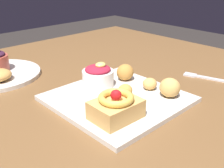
# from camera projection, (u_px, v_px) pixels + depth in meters

# --- Properties ---
(dining_table) EXTENTS (1.36, 1.13, 0.73)m
(dining_table) POSITION_uv_depth(u_px,v_px,m) (82.00, 119.00, 0.76)
(dining_table) COLOR brown
(dining_table) RESTS_ON ground_plane
(front_plate) EXTENTS (0.30, 0.30, 0.01)m
(front_plate) POSITION_uv_depth(u_px,v_px,m) (117.00, 99.00, 0.68)
(front_plate) COLOR silver
(front_plate) RESTS_ON dining_table
(cake_slice) EXTENTS (0.11, 0.08, 0.07)m
(cake_slice) POSITION_uv_depth(u_px,v_px,m) (116.00, 107.00, 0.57)
(cake_slice) COLOR tan
(cake_slice) RESTS_ON front_plate
(berry_ramekin) EXTENTS (0.08, 0.08, 0.07)m
(berry_ramekin) POSITION_uv_depth(u_px,v_px,m) (98.00, 76.00, 0.73)
(berry_ramekin) COLOR white
(berry_ramekin) RESTS_ON front_plate
(fritter_front) EXTENTS (0.05, 0.05, 0.05)m
(fritter_front) POSITION_uv_depth(u_px,v_px,m) (125.00, 72.00, 0.77)
(fritter_front) COLOR #BC7F38
(fritter_front) RESTS_ON front_plate
(fritter_middle) EXTENTS (0.04, 0.04, 0.03)m
(fritter_middle) POSITION_uv_depth(u_px,v_px,m) (150.00, 84.00, 0.71)
(fritter_middle) COLOR tan
(fritter_middle) RESTS_ON front_plate
(fritter_back) EXTENTS (0.04, 0.04, 0.03)m
(fritter_back) POSITION_uv_depth(u_px,v_px,m) (125.00, 90.00, 0.68)
(fritter_back) COLOR gold
(fritter_back) RESTS_ON front_plate
(fritter_extra) EXTENTS (0.05, 0.05, 0.05)m
(fritter_extra) POSITION_uv_depth(u_px,v_px,m) (170.00, 88.00, 0.67)
(fritter_extra) COLOR tan
(fritter_extra) RESTS_ON front_plate
(fork) EXTENTS (0.05, 0.13, 0.00)m
(fork) POSITION_uv_depth(u_px,v_px,m) (201.00, 77.00, 0.83)
(fork) COLOR silver
(fork) RESTS_ON dining_table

